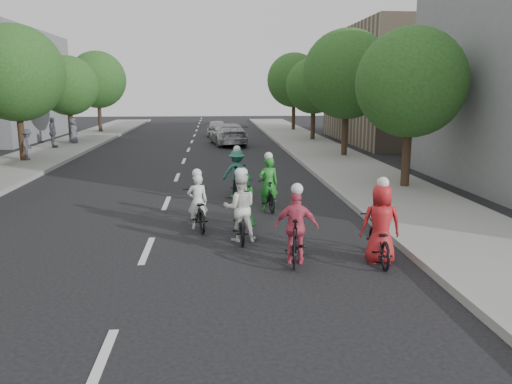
{
  "coord_description": "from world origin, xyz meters",
  "views": [
    {
      "loc": [
        1.63,
        -11.43,
        3.74
      ],
      "look_at": [
        2.74,
        1.77,
        1.0
      ],
      "focal_mm": 35.0,
      "sensor_mm": 36.0,
      "label": 1
    }
  ],
  "objects": [
    {
      "name": "cyclist_3",
      "position": [
        2.42,
        6.07,
        0.7
      ],
      "size": [
        1.16,
        1.91,
        1.8
      ],
      "rotation": [
        0.0,
        0.0,
        2.95
      ],
      "color": "black",
      "rests_on": "ground"
    },
    {
      "name": "spectator_0",
      "position": [
        -7.98,
        15.09,
        0.94
      ],
      "size": [
        0.7,
        1.08,
        1.58
      ],
      "primitive_type": "imported",
      "rotation": [
        0.0,
        0.0,
        1.69
      ],
      "color": "#454650",
      "rests_on": "sidewalk_left"
    },
    {
      "name": "follow_car_trail",
      "position": [
        1.87,
        29.3,
        0.66
      ],
      "size": [
        1.67,
        3.94,
        1.33
      ],
      "primitive_type": "imported",
      "rotation": [
        0.0,
        0.0,
        3.12
      ],
      "color": "silver",
      "rests_on": "ground"
    },
    {
      "name": "follow_car_lead",
      "position": [
        2.56,
        22.57,
        0.74
      ],
      "size": [
        2.81,
        5.34,
        1.48
      ],
      "primitive_type": "imported",
      "rotation": [
        0.0,
        0.0,
        3.29
      ],
      "color": "#ABACB0",
      "rests_on": "ground"
    },
    {
      "name": "cyclist_0",
      "position": [
        3.28,
        3.7,
        0.64
      ],
      "size": [
        0.68,
        1.64,
        1.86
      ],
      "rotation": [
        0.0,
        0.0,
        3.29
      ],
      "color": "black",
      "rests_on": "ground"
    },
    {
      "name": "cyclist_2",
      "position": [
        3.37,
        -1.1,
        0.66
      ],
      "size": [
        1.02,
        1.79,
        1.79
      ],
      "rotation": [
        0.0,
        0.0,
        2.95
      ],
      "color": "black",
      "rests_on": "ground"
    },
    {
      "name": "curb_right",
      "position": [
        6.05,
        10.0,
        0.09
      ],
      "size": [
        0.18,
        80.0,
        0.18
      ],
      "primitive_type": "cube",
      "color": "#999993",
      "rests_on": "ground"
    },
    {
      "name": "cyclist_6",
      "position": [
        1.15,
        1.89,
        0.56
      ],
      "size": [
        1.01,
        2.02,
        1.66
      ],
      "rotation": [
        0.0,
        0.0,
        3.32
      ],
      "color": "black",
      "rests_on": "ground"
    },
    {
      "name": "sidewalk_right",
      "position": [
        8.0,
        10.0,
        0.07
      ],
      "size": [
        4.0,
        80.0,
        0.15
      ],
      "primitive_type": "cube",
      "color": "gray",
      "rests_on": "ground"
    },
    {
      "name": "curb_left",
      "position": [
        -6.05,
        10.0,
        0.09
      ],
      "size": [
        0.18,
        80.0,
        0.18
      ],
      "primitive_type": "cube",
      "color": "#999993",
      "rests_on": "ground"
    },
    {
      "name": "cyclist_1",
      "position": [
        2.41,
        2.17,
        0.61
      ],
      "size": [
        0.73,
        1.62,
        1.62
      ],
      "rotation": [
        0.0,
        0.0,
        3.11
      ],
      "color": "black",
      "rests_on": "ground"
    },
    {
      "name": "tree_l_4",
      "position": [
        -8.2,
        24.0,
        3.96
      ],
      "size": [
        4.0,
        4.0,
        5.97
      ],
      "color": "black",
      "rests_on": "ground"
    },
    {
      "name": "tree_l_5",
      "position": [
        -8.2,
        33.0,
        4.52
      ],
      "size": [
        4.8,
        4.8,
        6.93
      ],
      "color": "black",
      "rests_on": "ground"
    },
    {
      "name": "bldg_se",
      "position": [
        16.0,
        24.0,
        4.0
      ],
      "size": [
        10.0,
        14.0,
        8.0
      ],
      "primitive_type": "cube",
      "color": "gray",
      "rests_on": "ground"
    },
    {
      "name": "spectator_2",
      "position": [
        -7.86,
        23.23,
        0.99
      ],
      "size": [
        0.56,
        0.84,
        1.68
      ],
      "primitive_type": "imported",
      "rotation": [
        0.0,
        0.0,
        1.54
      ],
      "color": "#535461",
      "rests_on": "sidewalk_left"
    },
    {
      "name": "tree_r_3",
      "position": [
        8.8,
        33.6,
        4.52
      ],
      "size": [
        4.8,
        4.8,
        6.93
      ],
      "color": "black",
      "rests_on": "ground"
    },
    {
      "name": "tree_r_1",
      "position": [
        8.8,
        15.6,
        4.52
      ],
      "size": [
        4.8,
        4.8,
        6.93
      ],
      "color": "black",
      "rests_on": "ground"
    },
    {
      "name": "ground",
      "position": [
        0.0,
        0.0,
        0.0
      ],
      "size": [
        120.0,
        120.0,
        0.0
      ],
      "primitive_type": "plane",
      "color": "black",
      "rests_on": "ground"
    },
    {
      "name": "cyclist_4",
      "position": [
        2.24,
        0.66,
        0.66
      ],
      "size": [
        0.84,
        1.93,
        1.85
      ],
      "rotation": [
        0.0,
        0.0,
        3.16
      ],
      "color": "black",
      "rests_on": "ground"
    },
    {
      "name": "tree_r_2",
      "position": [
        8.8,
        24.6,
        3.96
      ],
      "size": [
        4.0,
        4.0,
        5.97
      ],
      "color": "black",
      "rests_on": "ground"
    },
    {
      "name": "cyclist_5",
      "position": [
        5.2,
        -1.21,
        0.66
      ],
      "size": [
        0.91,
        1.91,
        1.91
      ],
      "rotation": [
        0.0,
        0.0,
        3.05
      ],
      "color": "black",
      "rests_on": "ground"
    },
    {
      "name": "tree_r_0",
      "position": [
        8.8,
        6.6,
        3.96
      ],
      "size": [
        4.0,
        4.0,
        5.97
      ],
      "color": "black",
      "rests_on": "ground"
    },
    {
      "name": "spectator_1",
      "position": [
        -8.4,
        20.66,
        1.09
      ],
      "size": [
        0.54,
        1.13,
        1.88
      ],
      "primitive_type": "imported",
      "rotation": [
        0.0,
        0.0,
        1.65
      ],
      "color": "#52515F",
      "rests_on": "sidewalk_left"
    },
    {
      "name": "tree_l_3",
      "position": [
        -8.2,
        15.0,
        4.52
      ],
      "size": [
        4.8,
        4.8,
        6.93
      ],
      "color": "black",
      "rests_on": "ground"
    }
  ]
}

